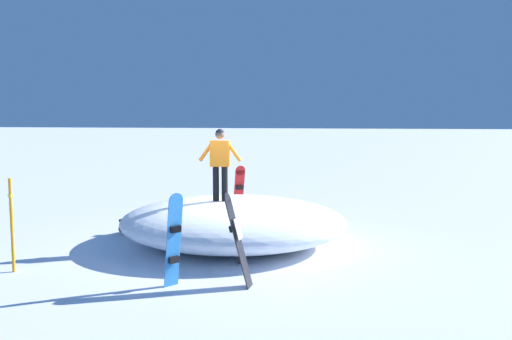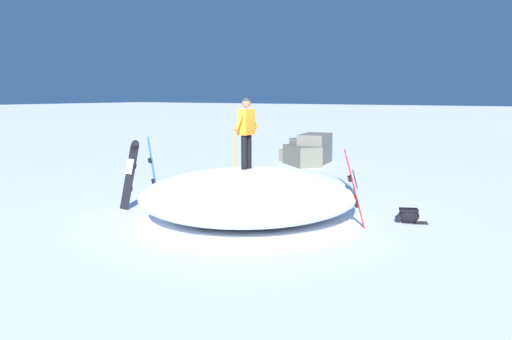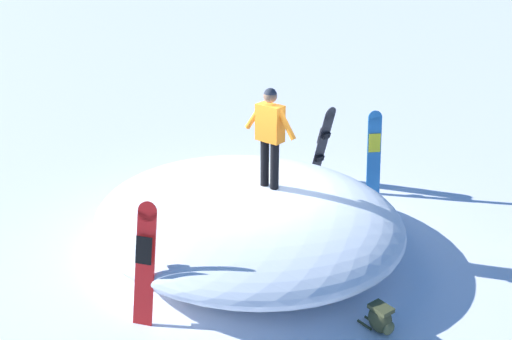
{
  "view_description": "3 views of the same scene",
  "coord_description": "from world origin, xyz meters",
  "px_view_note": "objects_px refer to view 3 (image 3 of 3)",
  "views": [
    {
      "loc": [
        -11.23,
        -2.6,
        2.94
      ],
      "look_at": [
        0.8,
        -0.44,
        1.7
      ],
      "focal_mm": 36.86,
      "sensor_mm": 36.0,
      "label": 1
    },
    {
      "loc": [
        7.04,
        -10.1,
        2.76
      ],
      "look_at": [
        0.96,
        -0.55,
        1.17
      ],
      "focal_mm": 38.45,
      "sensor_mm": 36.0,
      "label": 2
    },
    {
      "loc": [
        6.59,
        6.02,
        4.88
      ],
      "look_at": [
        0.52,
        0.29,
        1.44
      ],
      "focal_mm": 41.01,
      "sensor_mm": 36.0,
      "label": 3
    }
  ],
  "objects_px": {
    "snowboard_primary_upright": "(145,261)",
    "snowboard_tertiary_upright": "(374,151)",
    "snowboard_secondary_upright": "(323,142)",
    "backpack_far": "(381,319)",
    "snowboarder_standing": "(270,130)"
  },
  "relations": [
    {
      "from": "snowboard_primary_upright",
      "to": "backpack_far",
      "type": "height_order",
      "value": "snowboard_primary_upright"
    },
    {
      "from": "snowboard_secondary_upright",
      "to": "snowboard_tertiary_upright",
      "type": "xyz_separation_m",
      "value": [
        -0.26,
        1.05,
        0.01
      ]
    },
    {
      "from": "snowboard_primary_upright",
      "to": "snowboard_tertiary_upright",
      "type": "height_order",
      "value": "snowboard_tertiary_upright"
    },
    {
      "from": "snowboard_primary_upright",
      "to": "snowboard_secondary_upright",
      "type": "bearing_deg",
      "value": -168.21
    },
    {
      "from": "snowboard_secondary_upright",
      "to": "snowboard_tertiary_upright",
      "type": "height_order",
      "value": "snowboard_tertiary_upright"
    },
    {
      "from": "snowboarder_standing",
      "to": "snowboard_tertiary_upright",
      "type": "distance_m",
      "value": 3.19
    },
    {
      "from": "backpack_far",
      "to": "snowboard_tertiary_upright",
      "type": "bearing_deg",
      "value": -145.51
    },
    {
      "from": "snowboarder_standing",
      "to": "snowboard_primary_upright",
      "type": "height_order",
      "value": "snowboarder_standing"
    },
    {
      "from": "snowboard_primary_upright",
      "to": "snowboard_tertiary_upright",
      "type": "xyz_separation_m",
      "value": [
        -5.55,
        -0.05,
        0.02
      ]
    },
    {
      "from": "snowboard_primary_upright",
      "to": "backpack_far",
      "type": "relative_size",
      "value": 3.02
    },
    {
      "from": "snowboarder_standing",
      "to": "snowboard_secondary_upright",
      "type": "height_order",
      "value": "snowboarder_standing"
    },
    {
      "from": "snowboard_secondary_upright",
      "to": "backpack_far",
      "type": "bearing_deg",
      "value": 46.23
    },
    {
      "from": "snowboard_primary_upright",
      "to": "snowboard_tertiary_upright",
      "type": "bearing_deg",
      "value": -179.44
    },
    {
      "from": "snowboard_secondary_upright",
      "to": "backpack_far",
      "type": "distance_m",
      "value": 5.03
    },
    {
      "from": "snowboard_tertiary_upright",
      "to": "backpack_far",
      "type": "bearing_deg",
      "value": 34.49
    }
  ]
}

